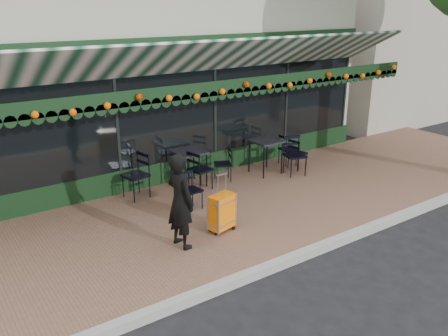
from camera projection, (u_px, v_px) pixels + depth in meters
ground at (279, 265)px, 7.68m from camera, size 80.00×80.00×0.00m
sidewalk at (211, 217)px, 9.21m from camera, size 18.00×4.00×0.15m
curb at (282, 263)px, 7.59m from camera, size 18.00×0.16×0.15m
restaurant_building at (94, 70)px, 13.01m from camera, size 12.00×9.60×4.50m
neighbor_building_right at (390, 43)px, 20.07m from camera, size 12.00×8.00×4.80m
woman at (180, 201)px, 7.72m from camera, size 0.46×0.64×1.63m
suitcase at (222, 212)px, 8.38m from camera, size 0.52×0.37×1.07m
cafe_table_a at (266, 143)px, 11.14m from camera, size 0.66×0.66×0.82m
cafe_table_b at (189, 154)px, 10.37m from camera, size 0.65×0.65×0.80m
chair_a_left at (223, 164)px, 10.77m from camera, size 0.51×0.51×0.77m
chair_a_right at (288, 149)px, 11.87m from camera, size 0.42×0.42×0.77m
chair_a_front at (295, 156)px, 11.11m from camera, size 0.56×0.56×0.92m
chair_a_extra at (298, 154)px, 11.55m from camera, size 0.44×0.44×0.76m
chair_b_left at (136, 176)px, 9.79m from camera, size 0.55×0.55×0.95m
chair_b_right at (200, 170)px, 10.25m from camera, size 0.52×0.52×0.89m
chair_b_front at (191, 191)px, 9.29m from camera, size 0.42×0.42×0.75m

